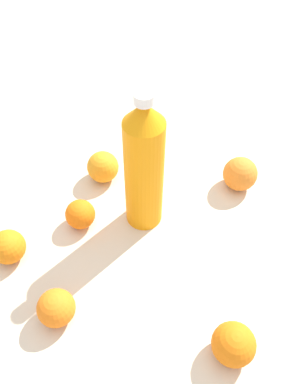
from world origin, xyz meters
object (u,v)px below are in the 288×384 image
at_px(water_bottle, 144,167).
at_px(orange_3, 240,174).
at_px(orange_1, 103,167).
at_px(orange_0, 8,247).
at_px(orange_4, 234,344).
at_px(orange_2, 56,308).
at_px(orange_5, 80,214).

bearing_deg(water_bottle, orange_3, 28.72).
relative_size(orange_1, orange_3, 0.94).
distance_m(water_bottle, orange_0, 0.30).
distance_m(water_bottle, orange_4, 0.34).
height_order(water_bottle, orange_4, water_bottle).
height_order(water_bottle, orange_1, water_bottle).
bearing_deg(orange_0, orange_2, 80.82).
relative_size(orange_0, orange_1, 0.94).
bearing_deg(orange_0, orange_1, -179.53).
xyz_separation_m(orange_3, orange_4, (0.33, 0.18, -0.00)).
bearing_deg(orange_4, orange_1, -109.89).
bearing_deg(orange_0, orange_5, 160.90).
bearing_deg(orange_4, orange_2, -62.82).
bearing_deg(orange_5, orange_4, 85.15).
distance_m(orange_0, orange_3, 0.51).
xyz_separation_m(orange_0, orange_3, (-0.44, 0.25, 0.00)).
distance_m(orange_0, orange_1, 0.27).
xyz_separation_m(orange_0, orange_1, (-0.27, -0.00, 0.00)).
height_order(orange_0, orange_5, orange_0).
bearing_deg(water_bottle, orange_2, -118.00).
height_order(orange_2, orange_4, orange_4).
distance_m(water_bottle, orange_2, 0.29).
relative_size(orange_2, orange_5, 1.09).
xyz_separation_m(orange_0, orange_2, (0.03, 0.16, -0.00)).
distance_m(orange_1, orange_5, 0.14).
height_order(orange_2, orange_5, orange_2).
bearing_deg(orange_3, orange_4, 28.88).
xyz_separation_m(orange_1, orange_5, (0.12, 0.05, -0.00)).
height_order(water_bottle, orange_3, water_bottle).
bearing_deg(water_bottle, orange_4, -56.82).
xyz_separation_m(water_bottle, orange_1, (-0.03, -0.14, -0.12)).
xyz_separation_m(orange_1, orange_3, (-0.17, 0.25, 0.00)).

